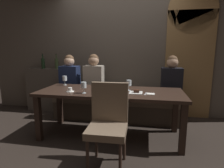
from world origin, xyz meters
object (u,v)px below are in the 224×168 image
Objects in this scene: wine_glass_near_left at (84,85)px; fork_on_table at (145,94)px; dining_table at (110,96)px; wine_glass_end_left at (129,83)px; diner_redhead at (70,77)px; dessert_plate at (136,92)px; espresso_cup at (70,90)px; wine_bottle_dark_red at (43,63)px; wine_glass_far_left at (65,79)px; diner_bearded at (94,77)px; diner_far_end at (171,79)px; wine_bottle_pale_label at (57,63)px; banquette_bench at (117,109)px; chair_near_side at (108,119)px.

wine_glass_near_left is 0.89m from fork_on_table.
wine_glass_end_left is at bearing 13.02° from dining_table.
dessert_plate is (1.35, -0.77, -0.08)m from diner_redhead.
espresso_cup is at bearing -168.43° from fork_on_table.
wine_bottle_dark_red is 1.68m from espresso_cup.
wine_glass_near_left is at bearing -11.34° from espresso_cup.
wine_bottle_dark_red is at bearing 139.39° from wine_glass_far_left.
wine_bottle_dark_red reaches higher than wine_glass_end_left.
diner_bearded is 1.02× the size of diner_far_end.
diner_far_end is 1.79m from espresso_cup.
diner_far_end is 0.94m from wine_glass_end_left.
wine_glass_near_left is at bearing -50.13° from wine_bottle_pale_label.
wine_glass_near_left reaches higher than fork_on_table.
dessert_plate is (0.74, 0.14, -0.10)m from wine_glass_near_left.
wine_glass_near_left reaches higher than espresso_cup.
espresso_cup is at bearing -46.58° from wine_bottle_dark_red.
diner_redhead is at bearing 123.67° from wine_glass_near_left.
wine_bottle_dark_red reaches higher than diner_far_end.
wine_glass_near_left is 0.25m from espresso_cup.
wine_glass_near_left is at bearing -56.33° from diner_redhead.
wine_glass_far_left is (-1.87, -0.39, 0.02)m from diner_far_end.
wine_bottle_pale_label reaches higher than diner_far_end.
diner_redhead is 1.56m from dessert_plate.
wine_glass_end_left is at bearing -29.98° from wine_bottle_pale_label.
dining_table is 12.94× the size of fork_on_table.
wine_glass_end_left is 0.34m from fork_on_table.
fork_on_table is (1.93, -1.15, -0.33)m from wine_bottle_pale_label.
wine_glass_end_left is (1.68, -0.97, -0.22)m from wine_bottle_pale_label.
dining_table is 0.46m from wine_glass_near_left.
dining_table is 0.35m from wine_glass_end_left.
wine_bottle_dark_red reaches higher than diner_redhead.
diner_bearded is 1.16m from dessert_plate.
diner_bearded reaches higher than banquette_bench.
diner_bearded is 2.55× the size of wine_bottle_pale_label.
diner_bearded reaches higher than diner_far_end.
banquette_bench is 15.24× the size of wine_glass_far_left.
diner_bearded reaches higher than dessert_plate.
wine_bottle_dark_red is at bearing 156.41° from diner_redhead.
wine_glass_near_left is (-1.33, -0.92, 0.02)m from diner_far_end.
banquette_bench is 1.11m from fork_on_table.
wine_glass_end_left is at bearing -11.78° from wine_glass_far_left.
chair_near_side is at bearing -46.74° from wine_glass_near_left.
wine_bottle_pale_label is 1.49m from espresso_cup.
wine_bottle_dark_red is (-0.76, 0.33, 0.23)m from diner_redhead.
diner_bearded is at bearing 140.04° from wine_glass_end_left.
banquette_bench is at bearing 23.93° from wine_glass_far_left.
diner_bearded is at bearing -177.72° from banquette_bench.
wine_glass_near_left is at bearing -169.27° from dessert_plate.
diner_far_end is at bearing 11.69° from wine_glass_far_left.
dining_table is at bearing 175.67° from fork_on_table.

